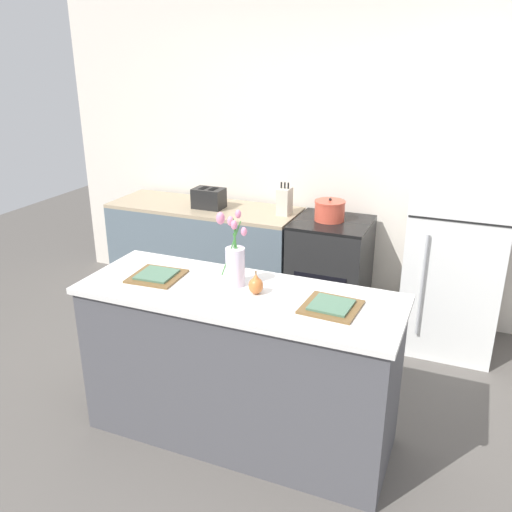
{
  "coord_description": "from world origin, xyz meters",
  "views": [
    {
      "loc": [
        1.12,
        -2.45,
        2.19
      ],
      "look_at": [
        0.0,
        0.25,
        1.06
      ],
      "focal_mm": 38.0,
      "sensor_mm": 36.0,
      "label": 1
    }
  ],
  "objects": [
    {
      "name": "ground_plane",
      "position": [
        0.0,
        0.0,
        0.0
      ],
      "size": [
        10.0,
        10.0,
        0.0
      ],
      "primitive_type": "plane",
      "color": "#59544F"
    },
    {
      "name": "refrigerator",
      "position": [
        1.05,
        1.6,
        0.89
      ],
      "size": [
        0.68,
        0.67,
        1.78
      ],
      "color": "white",
      "rests_on": "ground_plane"
    },
    {
      "name": "back_wall",
      "position": [
        0.0,
        2.0,
        1.35
      ],
      "size": [
        5.2,
        0.08,
        2.7
      ],
      "color": "silver",
      "rests_on": "ground_plane"
    },
    {
      "name": "kitchen_island",
      "position": [
        0.0,
        0.0,
        0.47
      ],
      "size": [
        1.8,
        0.66,
        0.94
      ],
      "color": "#4C4C51",
      "rests_on": "ground_plane"
    },
    {
      "name": "plate_setting_right",
      "position": [
        0.52,
        -0.0,
        0.95
      ],
      "size": [
        0.3,
        0.3,
        0.02
      ],
      "color": "brown",
      "rests_on": "kitchen_island"
    },
    {
      "name": "back_counter",
      "position": [
        -1.06,
        1.6,
        0.45
      ],
      "size": [
        1.68,
        0.6,
        0.9
      ],
      "color": "slate",
      "rests_on": "ground_plane"
    },
    {
      "name": "cooking_pot",
      "position": [
        0.07,
        1.61,
        0.98
      ],
      "size": [
        0.25,
        0.25,
        0.18
      ],
      "color": "#CC4C38",
      "rests_on": "stove_range"
    },
    {
      "name": "toaster",
      "position": [
        -0.99,
        1.56,
        0.98
      ],
      "size": [
        0.28,
        0.18,
        0.17
      ],
      "color": "black",
      "rests_on": "back_counter"
    },
    {
      "name": "plate_setting_left",
      "position": [
        -0.52,
        -0.0,
        0.95
      ],
      "size": [
        0.3,
        0.3,
        0.02
      ],
      "color": "brown",
      "rests_on": "kitchen_island"
    },
    {
      "name": "flower_vase",
      "position": [
        -0.06,
        0.08,
        1.09
      ],
      "size": [
        0.15,
        0.13,
        0.43
      ],
      "color": "silver",
      "rests_on": "kitchen_island"
    },
    {
      "name": "stove_range",
      "position": [
        0.1,
        1.6,
        0.45
      ],
      "size": [
        0.6,
        0.61,
        0.9
      ],
      "color": "black",
      "rests_on": "ground_plane"
    },
    {
      "name": "pear_figurine",
      "position": [
        0.1,
        0.01,
        0.99
      ],
      "size": [
        0.08,
        0.08,
        0.13
      ],
      "color": "#C66B33",
      "rests_on": "kitchen_island"
    },
    {
      "name": "knife_block",
      "position": [
        -0.32,
        1.63,
        1.01
      ],
      "size": [
        0.1,
        0.14,
        0.27
      ],
      "color": "beige",
      "rests_on": "back_counter"
    }
  ]
}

